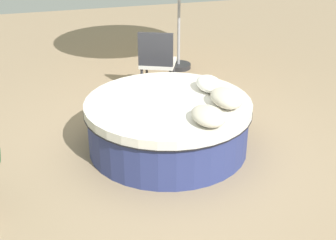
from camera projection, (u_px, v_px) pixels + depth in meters
ground_plane at (168, 147)px, 5.53m from camera, size 16.00×16.00×0.00m
round_bed at (168, 124)px, 5.39m from camera, size 1.97×1.97×0.61m
throw_pillow_0 at (208, 116)px, 4.73m from camera, size 0.49×0.34×0.15m
throw_pillow_1 at (226, 98)px, 5.11m from camera, size 0.51×0.33×0.18m
throw_pillow_2 at (209, 84)px, 5.51m from camera, size 0.43×0.29×0.18m
patio_chair at (157, 58)px, 6.84m from camera, size 0.67×0.68×0.98m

